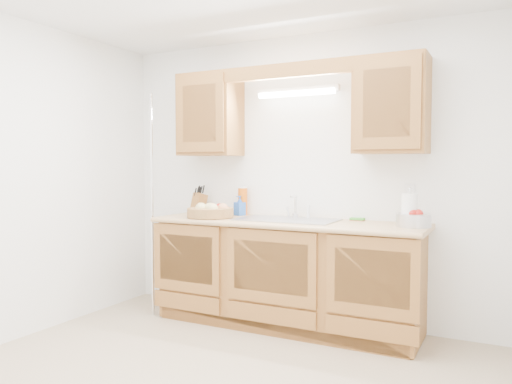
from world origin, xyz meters
The scene contains 17 objects.
room centered at (0.00, 0.00, 1.25)m, with size 3.52×3.50×2.50m.
base_cabinets centered at (0.00, 1.20, 0.44)m, with size 2.20×0.60×0.86m, color brown.
countertop centered at (0.00, 1.19, 0.88)m, with size 2.30×0.63×0.04m, color tan.
upper_cabinet_left centered at (-0.83, 1.33, 1.83)m, with size 0.55×0.33×0.75m, color brown.
upper_cabinet_right centered at (0.83, 1.33, 1.83)m, with size 0.55×0.33×0.75m, color brown.
valance centered at (0.00, 1.19, 2.14)m, with size 2.20×0.05×0.12m, color brown.
fluorescent_fixture centered at (0.00, 1.42, 2.00)m, with size 0.76×0.08×0.08m.
sink centered at (0.00, 1.21, 0.83)m, with size 0.84×0.46×0.36m.
wire_shelf_pole centered at (-1.20, 0.94, 1.00)m, with size 0.03×0.03×2.00m, color silver.
outlet_plate centered at (0.95, 1.49, 1.15)m, with size 0.08×0.01×0.12m, color white.
fruit_basket centered at (-0.68, 1.09, 0.96)m, with size 0.53×0.53×0.13m.
knife_block centered at (-0.99, 1.37, 1.00)m, with size 0.14×0.18×0.28m.
orange_canister centered at (-0.54, 1.43, 1.03)m, with size 0.09×0.09×0.26m.
soap_bottle centered at (-0.54, 1.37, 0.99)m, with size 0.08×0.08×0.18m, color blue.
sponge centered at (0.54, 1.44, 0.91)m, with size 0.12×0.08×0.02m.
paper_towel centered at (1.00, 1.22, 1.02)m, with size 0.14×0.14×0.30m.
apple_bowl centered at (1.03, 1.21, 0.96)m, with size 0.28×0.28×0.13m.
Camera 1 is at (1.66, -2.62, 1.35)m, focal length 35.00 mm.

